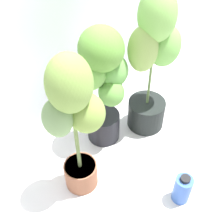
{
  "coord_description": "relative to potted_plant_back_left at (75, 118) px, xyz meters",
  "views": [
    {
      "loc": [
        -0.89,
        -0.45,
        1.53
      ],
      "look_at": [
        -0.0,
        0.42,
        0.31
      ],
      "focal_mm": 46.56,
      "sensor_mm": 36.0,
      "label": 1
    }
  ],
  "objects": [
    {
      "name": "nutrient_bottle",
      "position": [
        0.32,
        -0.48,
        -0.45
      ],
      "size": [
        0.1,
        0.1,
        0.21
      ],
      "color": "#3760B9",
      "rests_on": "ground"
    },
    {
      "name": "ground_plane",
      "position": [
        0.33,
        -0.35,
        -0.54
      ],
      "size": [
        8.0,
        8.0,
        0.0
      ],
      "primitive_type": "plane",
      "color": "silver",
      "rests_on": "ground"
    },
    {
      "name": "potted_plant_back_center",
      "position": [
        0.35,
        0.17,
        -0.06
      ],
      "size": [
        0.36,
        0.34,
        0.82
      ],
      "color": "black",
      "rests_on": "ground"
    },
    {
      "name": "potted_plant_back_left",
      "position": [
        0.0,
        0.0,
        0.0
      ],
      "size": [
        0.34,
        0.28,
        0.9
      ],
      "color": "#93583D",
      "rests_on": "ground"
    },
    {
      "name": "potted_plant_back_right",
      "position": [
        0.64,
        0.04,
        -0.01
      ],
      "size": [
        0.39,
        0.3,
        0.98
      ],
      "color": "black",
      "rests_on": "ground"
    }
  ]
}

